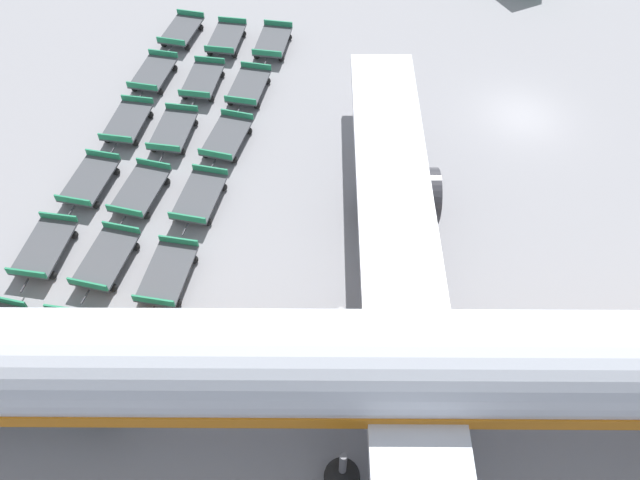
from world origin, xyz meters
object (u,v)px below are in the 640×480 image
(baggage_dolly_row_mid_b_col_b, at_px, (249,87))
(baggage_dolly_row_mid_b_col_e, at_px, (168,274))
(baggage_dolly_row_near_col_e, at_px, (45,248))
(baggage_dolly_row_mid_b_col_f, at_px, (119,365))
(airplane, at_px, (443,367))
(baggage_dolly_row_mid_a_col_d, at_px, (141,191))
(baggage_dolly_row_near_col_a, at_px, (182,31))
(baggage_dolly_row_near_col_b, at_px, (154,73))
(baggage_dolly_row_mid_a_col_f, at_px, (50,348))
(baggage_dolly_row_mid_a_col_e, at_px, (107,259))
(baggage_dolly_row_near_col_c, at_px, (128,122))
(baggage_dolly_row_mid_a_col_b, at_px, (203,80))
(baggage_dolly_row_mid_a_col_c, at_px, (173,131))
(baggage_dolly_row_mid_a_col_a, at_px, (226,38))
(baggage_dolly_row_mid_b_col_c, at_px, (227,138))
(baggage_dolly_row_near_col_d, at_px, (90,181))
(baggage_dolly_row_mid_b_col_d, at_px, (200,197))
(baggage_dolly_row_mid_b_col_a, at_px, (273,42))

(baggage_dolly_row_mid_b_col_b, bearing_deg, baggage_dolly_row_mid_b_col_e, -10.56)
(baggage_dolly_row_near_col_e, height_order, baggage_dolly_row_mid_b_col_f, same)
(airplane, bearing_deg, baggage_dolly_row_mid_a_col_d, -130.25)
(baggage_dolly_row_near_col_a, bearing_deg, baggage_dolly_row_near_col_e, -11.33)
(airplane, bearing_deg, baggage_dolly_row_near_col_b, -145.71)
(airplane, xyz_separation_m, baggage_dolly_row_mid_a_col_d, (-10.34, -12.22, -2.57))
(baggage_dolly_row_mid_a_col_f, relative_size, baggage_dolly_row_mid_b_col_e, 1.00)
(baggage_dolly_row_mid_a_col_e, height_order, baggage_dolly_row_mid_b_col_e, same)
(airplane, height_order, baggage_dolly_row_near_col_c, airplane)
(baggage_dolly_row_mid_a_col_e, height_order, baggage_dolly_row_mid_b_col_b, same)
(baggage_dolly_row_mid_a_col_d, relative_size, baggage_dolly_row_mid_a_col_e, 1.00)
(baggage_dolly_row_mid_a_col_e, bearing_deg, baggage_dolly_row_near_col_c, -174.12)
(baggage_dolly_row_near_col_b, bearing_deg, baggage_dolly_row_mid_a_col_b, 77.36)
(baggage_dolly_row_mid_a_col_b, height_order, baggage_dolly_row_mid_a_col_c, same)
(baggage_dolly_row_mid_a_col_a, relative_size, baggage_dolly_row_mid_a_col_d, 1.00)
(baggage_dolly_row_mid_b_col_c, bearing_deg, airplane, 31.59)
(baggage_dolly_row_near_col_d, bearing_deg, baggage_dolly_row_mid_b_col_f, 19.49)
(baggage_dolly_row_near_col_b, height_order, baggage_dolly_row_mid_a_col_a, same)
(baggage_dolly_row_mid_b_col_e, bearing_deg, baggage_dolly_row_mid_b_col_d, 170.06)
(baggage_dolly_row_mid_b_col_d, bearing_deg, baggage_dolly_row_near_col_b, -158.25)
(baggage_dolly_row_near_col_c, bearing_deg, airplane, 42.23)
(baggage_dolly_row_mid_a_col_e, distance_m, baggage_dolly_row_mid_b_col_d, 4.97)
(baggage_dolly_row_near_col_b, relative_size, baggage_dolly_row_mid_a_col_b, 1.00)
(baggage_dolly_row_near_col_c, xyz_separation_m, baggage_dolly_row_mid_a_col_d, (4.85, 1.58, 0.00))
(baggage_dolly_row_near_col_e, relative_size, baggage_dolly_row_mid_b_col_f, 1.00)
(baggage_dolly_row_mid_a_col_f, bearing_deg, baggage_dolly_row_mid_b_col_a, 160.46)
(baggage_dolly_row_mid_b_col_b, bearing_deg, baggage_dolly_row_mid_b_col_a, 166.02)
(baggage_dolly_row_mid_b_col_a, relative_size, baggage_dolly_row_mid_b_col_c, 1.00)
(baggage_dolly_row_near_col_a, bearing_deg, airplane, 27.50)
(baggage_dolly_row_mid_b_col_d, bearing_deg, baggage_dolly_row_mid_a_col_b, -173.72)
(baggage_dolly_row_near_col_e, bearing_deg, airplane, 66.09)
(baggage_dolly_row_mid_a_col_e, relative_size, baggage_dolly_row_mid_a_col_f, 1.00)
(baggage_dolly_row_mid_a_col_c, relative_size, baggage_dolly_row_mid_a_col_f, 1.00)
(baggage_dolly_row_mid_a_col_d, relative_size, baggage_dolly_row_mid_b_col_c, 1.00)
(baggage_dolly_row_mid_a_col_a, xyz_separation_m, baggage_dolly_row_mid_b_col_a, (0.35, 2.75, 0.00))
(baggage_dolly_row_mid_b_col_a, bearing_deg, baggage_dolly_row_mid_a_col_a, -97.18)
(baggage_dolly_row_mid_b_col_d, bearing_deg, airplane, 43.52)
(baggage_dolly_row_near_col_a, height_order, baggage_dolly_row_mid_a_col_d, same)
(baggage_dolly_row_mid_a_col_f, xyz_separation_m, baggage_dolly_row_mid_b_col_f, (0.67, 2.71, 0.00))
(baggage_dolly_row_near_col_b, bearing_deg, baggage_dolly_row_mid_b_col_a, 115.96)
(baggage_dolly_row_near_col_b, bearing_deg, baggage_dolly_row_near_col_a, 167.89)
(baggage_dolly_row_near_col_c, height_order, baggage_dolly_row_mid_b_col_c, same)
(baggage_dolly_row_mid_b_col_b, bearing_deg, baggage_dolly_row_near_col_c, -63.24)
(baggage_dolly_row_near_col_b, xyz_separation_m, baggage_dolly_row_mid_b_col_a, (-3.12, 6.41, 0.00))
(baggage_dolly_row_mid_a_col_c, distance_m, baggage_dolly_row_mid_b_col_c, 2.79)
(baggage_dolly_row_mid_a_col_c, xyz_separation_m, baggage_dolly_row_mid_b_col_a, (-7.94, 4.57, 0.00))
(baggage_dolly_row_near_col_b, relative_size, baggage_dolly_row_near_col_c, 1.00)
(baggage_dolly_row_mid_a_col_c, height_order, baggage_dolly_row_mid_a_col_e, same)
(baggage_dolly_row_near_col_a, relative_size, baggage_dolly_row_near_col_c, 1.00)
(baggage_dolly_row_mid_b_col_a, distance_m, baggage_dolly_row_mid_b_col_e, 17.22)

